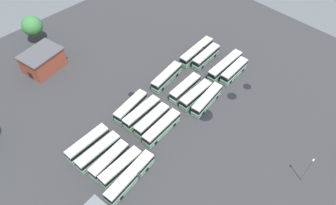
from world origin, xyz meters
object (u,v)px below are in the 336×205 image
Objects in this scene: depot_building at (43,61)px; bus_row3_slot3 at (121,167)px; bus_row3_slot4 at (130,177)px; bus_row1_slot0 at (167,77)px; bus_row1_slot2 at (185,88)px; tree_east_edge at (32,26)px; bus_row2_slot2 at (152,120)px; lamp_post_near_entrance at (307,169)px; bus_row1_slot4 at (207,100)px; bus_row2_slot3 at (162,128)px; bus_row2_slot0 at (131,107)px; bus_row3_slot1 at (99,152)px; bus_row0_slot1 at (206,56)px; bus_row0_slot4 at (234,71)px; bus_row2_slot1 at (142,113)px; bus_row0_slot3 at (225,65)px; bus_row3_slot0 at (88,143)px; bus_row1_slot3 at (196,95)px; bus_row0_slot0 at (197,51)px.

bus_row3_slot3 is at bearing 82.26° from depot_building.
bus_row3_slot3 is 0.79× the size of bus_row3_slot4.
bus_row1_slot0 is 6.60m from bus_row1_slot2.
bus_row3_slot4 is 1.50× the size of tree_east_edge.
lamp_post_near_entrance is (-12.73, 33.84, 2.66)m from bus_row2_slot2.
bus_row1_slot0 is 13.57m from bus_row1_slot4.
bus_row1_slot4 is 1.26× the size of tree_east_edge.
bus_row2_slot3 is 14.60m from bus_row3_slot4.
bus_row2_slot0 is 0.94× the size of bus_row2_slot3.
depot_building reaches higher than bus_row2_slot0.
bus_row2_slot2 and bus_row2_slot3 have the same top height.
bus_row1_slot2 is at bearing -172.17° from bus_row2_slot2.
bus_row3_slot1 is 9.92m from bus_row3_slot4.
bus_row1_slot2 is 0.93× the size of bus_row1_slot4.
lamp_post_near_entrance reaches higher than bus_row3_slot3.
bus_row1_slot0 is at bearing -138.32° from bus_row2_slot3.
bus_row0_slot1 is 1.04× the size of bus_row0_slot4.
bus_row1_slot0 and bus_row3_slot3 have the same top height.
bus_row0_slot4 is 0.92× the size of bus_row1_slot0.
bus_row2_slot1 is at bearing -13.12° from bus_row0_slot4.
depot_building reaches higher than bus_row0_slot4.
bus_row0_slot3 is at bearing 177.64° from bus_row3_slot1.
bus_row0_slot3 is at bearing 172.98° from bus_row3_slot0.
bus_row3_slot4 is at bearing 19.87° from bus_row1_slot2.
bus_row3_slot4 is (0.03, 3.27, 0.00)m from bus_row3_slot3.
bus_row3_slot0 is (29.21, -7.19, 0.00)m from bus_row1_slot3.
bus_row1_slot4 is at bearing 179.57° from bus_row3_slot3.
bus_row2_slot2 is 3.34m from bus_row2_slot3.
tree_east_edge is (-11.64, -48.62, 4.15)m from bus_row3_slot1.
bus_row1_slot3 is at bearing 41.13° from bus_row0_slot0.
bus_row0_slot1 is 0.95× the size of bus_row2_slot3.
bus_row2_slot0 is at bearing -1.01° from bus_row0_slot1.
bus_row1_slot0 is 0.92× the size of depot_building.
bus_row0_slot3 is 1.22× the size of bus_row3_slot0.
bus_row3_slot4 is (42.44, 4.89, 0.00)m from bus_row0_slot4.
bus_row2_slot1 is (27.78, 6.47, -0.00)m from bus_row0_slot0.
bus_row0_slot3 is 42.69m from bus_row3_slot3.
bus_row0_slot1 is 0.95× the size of bus_row1_slot4.
bus_row0_slot0 is 1.19× the size of bus_row2_slot3.
bus_row0_slot1 is 1.02× the size of bus_row2_slot2.
bus_row2_slot0 is at bearing 5.83° from bus_row1_slot0.
bus_row0_slot4 is 42.43m from bus_row3_slot3.
bus_row0_slot3 and bus_row3_slot3 have the same top height.
bus_row3_slot1 is (42.34, 8.24, -0.00)m from bus_row0_slot0.
lamp_post_near_entrance is at bearing 132.31° from bus_row3_slot3.
bus_row1_slot3 is 32.19m from lamp_post_near_entrance.
bus_row1_slot0 is at bearing -37.25° from bus_row0_slot4.
bus_row3_slot0 is (43.02, 1.13, 0.00)m from bus_row0_slot1.
depot_building is (-5.74, -42.26, 1.13)m from bus_row3_slot3.
bus_row1_slot4 and bus_row2_slot1 have the same top height.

